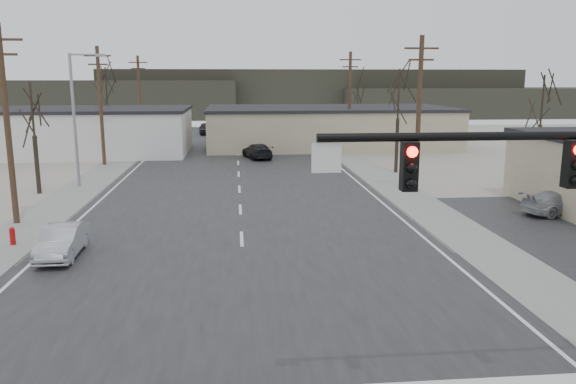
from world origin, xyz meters
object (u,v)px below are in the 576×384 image
at_px(fire_hydrant, 12,236).
at_px(car_far_b, 206,128).
at_px(car_far_a, 257,151).
at_px(sedan_crossing, 62,241).
at_px(car_parked_silver, 561,203).

height_order(fire_hydrant, car_far_b, car_far_b).
bearing_deg(car_far_a, sedan_crossing, 57.57).
distance_m(sedan_crossing, car_parked_silver, 25.42).
xyz_separation_m(fire_hydrant, car_far_a, (12.01, 26.75, 0.28)).
xyz_separation_m(fire_hydrant, car_parked_silver, (27.63, 3.18, 0.22)).
bearing_deg(car_far_b, car_parked_silver, -71.32).
distance_m(sedan_crossing, car_far_b, 52.32).
height_order(fire_hydrant, car_far_a, car_far_a).
bearing_deg(car_parked_silver, car_far_a, 22.21).
xyz_separation_m(fire_hydrant, sedan_crossing, (2.71, -1.90, 0.25)).
height_order(car_far_b, car_parked_silver, car_far_b).
distance_m(fire_hydrant, car_far_b, 50.69).
distance_m(fire_hydrant, sedan_crossing, 3.32).
height_order(sedan_crossing, car_far_b, car_far_b).
distance_m(fire_hydrant, car_far_a, 29.32).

